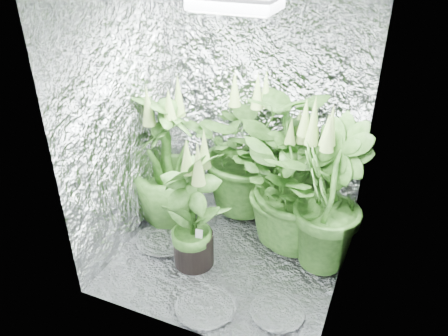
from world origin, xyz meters
TOP-DOWN VIEW (x-y plane):
  - ground at (0.00, 0.00)m, footprint 1.60×1.60m
  - walls at (0.00, 0.00)m, footprint 1.62×1.62m
  - grow_lamp at (0.00, 0.00)m, footprint 0.50×0.30m
  - plant_a at (-0.09, 0.61)m, footprint 1.33×1.33m
  - plant_b at (0.29, 0.51)m, footprint 0.69×0.69m
  - plant_c at (0.64, 0.17)m, footprint 0.78×0.78m
  - plant_d at (-0.63, 0.18)m, footprint 0.88×0.88m
  - plant_e at (0.36, 0.26)m, footprint 1.09×1.09m
  - plant_f at (-0.22, -0.22)m, footprint 0.66×0.66m
  - circulation_fan at (0.58, 0.24)m, footprint 0.18×0.35m
  - plant_label at (-0.15, -0.26)m, footprint 0.05×0.03m

SIDE VIEW (x-z plane):
  - ground at x=0.00m, z-range 0.00..0.00m
  - circulation_fan at x=0.58m, z-range -0.03..0.37m
  - plant_label at x=-0.15m, z-range 0.26..0.34m
  - plant_b at x=0.29m, z-range -0.04..0.97m
  - plant_f at x=-0.22m, z-range -0.05..1.00m
  - plant_c at x=0.64m, z-range -0.04..1.14m
  - plant_d at x=-0.63m, z-range -0.04..1.17m
  - plant_e at x=0.36m, z-range -0.03..1.16m
  - plant_a at x=-0.09m, z-range -0.03..1.22m
  - walls at x=0.00m, z-range 0.00..2.00m
  - grow_lamp at x=0.00m, z-range 1.72..1.94m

